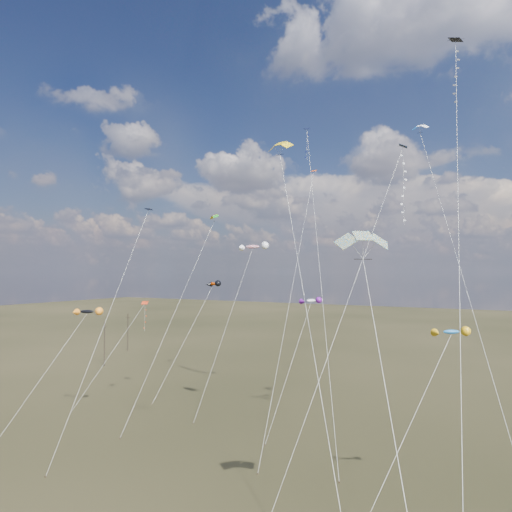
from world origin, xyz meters
The scene contains 18 objects.
ground centered at (0.00, 0.00, 0.00)m, with size 400.00×400.00×0.00m, color black.
utility_pole_near centered at (-38.00, 30.00, 4.09)m, with size 1.40×0.20×8.00m.
utility_pole_far centered at (-46.00, 44.00, 4.09)m, with size 1.40×0.20×8.00m.
diamond_black_high centered at (22.98, 9.77, 31.76)m, with size 2.57×24.48×36.91m.
diamond_navy_tall centered at (4.83, 22.98, 30.75)m, with size 10.79×18.99×35.82m.
diamond_black_mid centered at (-8.11, 4.36, 16.51)m, with size 1.17×13.47×24.18m.
diamond_red_low centered at (-18.08, 18.06, 10.40)m, with size 2.97×10.84×12.99m.
diamond_navy_right centered at (18.23, 10.38, 23.65)m, with size 6.79×14.86×28.31m.
diamond_orange_center centered at (5.12, 19.25, 19.88)m, with size 4.20×23.28×30.90m.
parafoil_yellow centered at (7.39, 9.34, 29.32)m, with size 15.17×21.21×30.13m.
parafoil_blue_white centered at (17.45, 28.03, 34.60)m, with size 11.94×28.38×35.56m.
parafoil_striped centered at (19.18, -4.47, 19.09)m, with size 7.81×13.03×19.89m.
parafoil_tricolor centered at (-11.99, 26.68, 25.39)m, with size 4.48×23.10×26.13m.
novelty_black_orange centered at (-16.70, 7.39, 12.44)m, with size 3.36×11.48×12.96m.
novelty_orange_black centered at (-13.00, 28.05, 15.23)m, with size 3.07×13.43×15.81m.
novelty_white_purple centered at (6.70, 18.79, 13.75)m, with size 2.62×9.60×14.20m.
novelty_redwhite_stripe centered at (-3.89, 24.11, 20.46)m, with size 4.08×12.90×21.09m.
novelty_blue_yellow centered at (22.79, 4.59, 12.83)m, with size 6.21×9.88×13.28m.
Camera 1 is at (26.19, -29.89, 17.09)m, focal length 32.00 mm.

